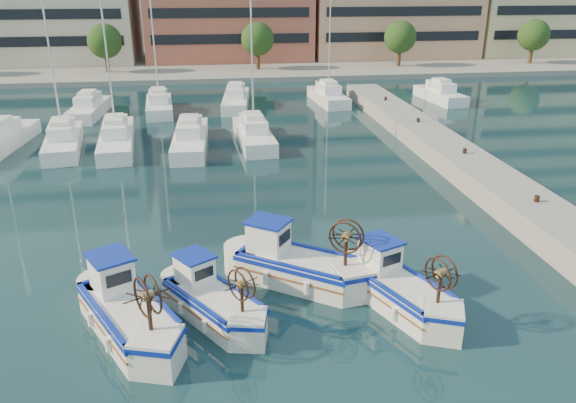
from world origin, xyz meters
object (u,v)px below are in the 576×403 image
(fishing_boat_a, at_px, (127,310))
(fishing_boat_b, at_px, (211,299))
(fishing_boat_c, at_px, (294,263))
(fishing_boat_d, at_px, (397,286))

(fishing_boat_a, height_order, fishing_boat_b, fishing_boat_a)
(fishing_boat_c, distance_m, fishing_boat_d, 4.07)
(fishing_boat_b, xyz_separation_m, fishing_boat_c, (3.24, 1.99, 0.12))
(fishing_boat_a, bearing_deg, fishing_boat_b, -17.43)
(fishing_boat_a, bearing_deg, fishing_boat_c, -5.37)
(fishing_boat_a, distance_m, fishing_boat_b, 2.85)
(fishing_boat_d, bearing_deg, fishing_boat_a, 158.74)
(fishing_boat_a, distance_m, fishing_boat_d, 9.46)
(fishing_boat_d, bearing_deg, fishing_boat_b, 155.06)
(fishing_boat_a, relative_size, fishing_boat_c, 1.01)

